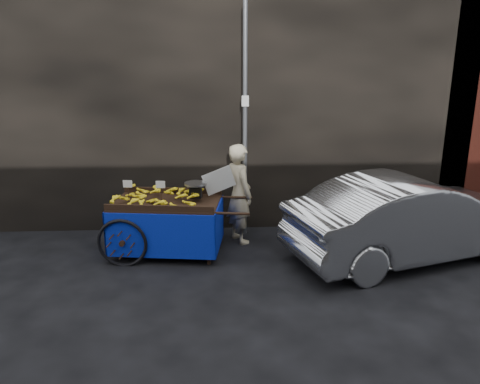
{
  "coord_description": "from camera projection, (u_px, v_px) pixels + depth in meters",
  "views": [
    {
      "loc": [
        -0.21,
        -6.72,
        3.12
      ],
      "look_at": [
        0.17,
        0.5,
        1.02
      ],
      "focal_mm": 35.0,
      "sensor_mm": 36.0,
      "label": 1
    }
  ],
  "objects": [
    {
      "name": "plastic_bag",
      "position": [
        213.0,
        244.0,
        7.79
      ],
      "size": [
        0.26,
        0.2,
        0.23
      ],
      "primitive_type": "ellipsoid",
      "color": "blue",
      "rests_on": "ground"
    },
    {
      "name": "parked_car",
      "position": [
        412.0,
        218.0,
        7.39
      ],
      "size": [
        4.27,
        2.55,
        1.33
      ],
      "primitive_type": "imported",
      "rotation": [
        0.0,
        0.0,
        1.87
      ],
      "color": "silver",
      "rests_on": "ground"
    },
    {
      "name": "building_wall",
      "position": [
        246.0,
        90.0,
        9.14
      ],
      "size": [
        13.5,
        2.0,
        5.0
      ],
      "color": "black",
      "rests_on": "ground"
    },
    {
      "name": "banana_cart",
      "position": [
        163.0,
        207.0,
        7.56
      ],
      "size": [
        2.46,
        1.37,
        1.27
      ],
      "rotation": [
        0.0,
        0.0,
        -0.13
      ],
      "color": "black",
      "rests_on": "ground"
    },
    {
      "name": "ground",
      "position": [
        231.0,
        264.0,
        7.33
      ],
      "size": [
        80.0,
        80.0,
        0.0
      ],
      "primitive_type": "plane",
      "color": "black",
      "rests_on": "ground"
    },
    {
      "name": "street_pole",
      "position": [
        245.0,
        124.0,
        8.03
      ],
      "size": [
        0.12,
        0.1,
        4.0
      ],
      "color": "slate",
      "rests_on": "ground"
    },
    {
      "name": "vendor",
      "position": [
        239.0,
        194.0,
        8.0
      ],
      "size": [
        0.96,
        0.75,
        1.73
      ],
      "rotation": [
        0.0,
        0.0,
        2.04
      ],
      "color": "tan",
      "rests_on": "ground"
    }
  ]
}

